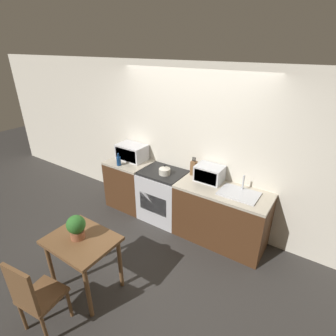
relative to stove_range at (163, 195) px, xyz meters
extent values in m
plane|color=#33302D|center=(0.31, -0.76, -0.45)|extent=(16.00, 16.00, 0.00)
cube|color=silver|center=(0.31, 0.34, 0.85)|extent=(10.00, 0.06, 2.60)
cube|color=#4C2D19|center=(-0.75, 0.00, -0.02)|extent=(0.76, 0.62, 0.86)
cube|color=#B7AD99|center=(-0.75, 0.00, 0.43)|extent=(0.76, 0.62, 0.04)
cube|color=#4C2D19|center=(1.06, 0.00, -0.02)|extent=(1.38, 0.62, 0.86)
cube|color=#B7AD99|center=(1.06, 0.00, 0.43)|extent=(1.38, 0.62, 0.04)
cube|color=silver|center=(0.00, 0.00, -0.02)|extent=(0.74, 0.62, 0.86)
cube|color=black|center=(0.00, 0.00, 0.43)|extent=(0.72, 0.57, 0.04)
cube|color=black|center=(0.00, -0.30, -0.02)|extent=(0.54, 0.02, 0.32)
cylinder|color=beige|center=(0.07, -0.06, 0.50)|extent=(0.19, 0.19, 0.10)
cone|color=beige|center=(0.07, -0.06, 0.57)|extent=(0.18, 0.18, 0.04)
sphere|color=black|center=(0.07, -0.06, 0.60)|extent=(0.03, 0.03, 0.03)
cube|color=silver|center=(-0.77, 0.11, 0.59)|extent=(0.52, 0.35, 0.28)
cube|color=black|center=(-0.77, -0.06, 0.59)|extent=(0.46, 0.01, 0.22)
cylinder|color=navy|center=(-0.79, -0.22, 0.53)|extent=(0.07, 0.07, 0.16)
cylinder|color=navy|center=(-0.79, -0.22, 0.64)|extent=(0.03, 0.03, 0.06)
cube|color=brown|center=(0.47, 0.18, 0.57)|extent=(0.09, 0.08, 0.24)
cylinder|color=black|center=(0.44, 0.18, 0.72)|extent=(0.01, 0.01, 0.07)
cylinder|color=black|center=(0.47, 0.18, 0.72)|extent=(0.01, 0.01, 0.07)
cylinder|color=black|center=(0.49, 0.18, 0.72)|extent=(0.01, 0.01, 0.07)
cube|color=silver|center=(0.77, 0.14, 0.58)|extent=(0.41, 0.31, 0.25)
cube|color=black|center=(0.77, -0.01, 0.58)|extent=(0.36, 0.01, 0.20)
cube|color=silver|center=(1.29, 0.00, 0.46)|extent=(0.54, 0.38, 0.02)
cylinder|color=silver|center=(1.29, 0.14, 0.58)|extent=(0.03, 0.03, 0.22)
cube|color=brown|center=(0.06, -1.76, 0.30)|extent=(0.79, 0.62, 0.04)
cylinder|color=brown|center=(-0.27, -2.01, -0.08)|extent=(0.05, 0.05, 0.73)
cylinder|color=brown|center=(0.40, -2.01, -0.08)|extent=(0.05, 0.05, 0.73)
cylinder|color=brown|center=(-0.27, -1.51, -0.08)|extent=(0.05, 0.05, 0.73)
cylinder|color=brown|center=(0.40, -1.51, -0.08)|extent=(0.05, 0.05, 0.73)
cube|color=brown|center=(0.07, -2.33, -0.03)|extent=(0.44, 0.44, 0.04)
cylinder|color=brown|center=(-0.11, -2.19, -0.24)|extent=(0.04, 0.04, 0.42)
cylinder|color=brown|center=(0.21, -2.15, -0.24)|extent=(0.04, 0.04, 0.42)
cylinder|color=brown|center=(-0.07, -2.52, -0.24)|extent=(0.04, 0.04, 0.42)
cylinder|color=brown|center=(0.26, -2.48, -0.24)|extent=(0.04, 0.04, 0.42)
cube|color=brown|center=(0.09, -2.51, 0.25)|extent=(0.37, 0.08, 0.51)
cylinder|color=#9E5B3D|center=(0.02, -1.76, 0.37)|extent=(0.16, 0.16, 0.10)
sphere|color=#2D6B28|center=(0.02, -1.76, 0.51)|extent=(0.22, 0.22, 0.22)
camera|label=1|loc=(2.23, -3.18, 2.36)|focal=28.00mm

